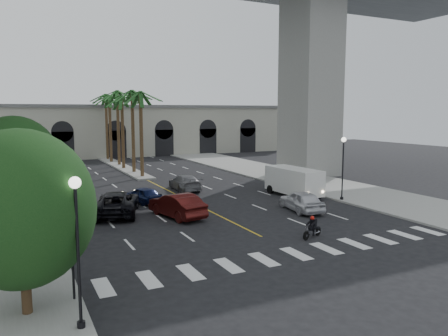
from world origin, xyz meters
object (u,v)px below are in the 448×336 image
lamp_post_left_far (38,167)px  car_e (143,195)px  car_a (302,201)px  pedestrian_b (31,226)px  traffic_signal_near (72,240)px  motorcycle_rider (313,228)px  car_b (177,205)px  traffic_signal_far (61,218)px  lamp_post_left_near (77,240)px  car_c (117,203)px  lamp_post_right (343,163)px  car_d (185,182)px  cargo_van (294,181)px

lamp_post_left_far → car_e: size_ratio=1.36×
lamp_post_left_far → car_a: size_ratio=1.16×
lamp_post_left_far → pedestrian_b: size_ratio=3.20×
traffic_signal_near → motorcycle_rider: (13.92, 3.03, -1.91)m
car_a → car_b: 9.35m
pedestrian_b → traffic_signal_far: bearing=-55.8°
traffic_signal_near → lamp_post_left_far: bearing=90.3°
car_e → pedestrian_b: bearing=24.6°
lamp_post_left_near → traffic_signal_far: bearing=89.1°
car_a → car_c: 13.64m
lamp_post_right → car_e: bearing=156.0°
motorcycle_rider → pedestrian_b: pedestrian_b is taller
lamp_post_right → pedestrian_b: bearing=-177.3°
traffic_signal_far → lamp_post_left_near: bearing=-90.9°
car_c → car_d: size_ratio=1.21×
lamp_post_left_near → pedestrian_b: bearing=95.0°
car_b → lamp_post_left_far: bearing=-51.5°
lamp_post_left_near → pedestrian_b: (-1.03, 11.87, -2.24)m
lamp_post_left_near → pedestrian_b: lamp_post_left_near is taller
lamp_post_left_near → lamp_post_right: size_ratio=1.00×
car_b → pedestrian_b: 9.78m
lamp_post_right → traffic_signal_far: lamp_post_right is taller
traffic_signal_near → car_d: (12.80, 21.08, -1.77)m
car_e → cargo_van: 13.13m
car_b → car_e: 5.89m
lamp_post_left_near → car_d: (12.90, 23.58, -2.48)m
motorcycle_rider → car_e: bearing=92.9°
car_b → car_d: bearing=-125.8°
cargo_van → pedestrian_b: size_ratio=3.55×
lamp_post_left_far → traffic_signal_far: (0.10, -14.50, -0.71)m
traffic_signal_far → car_c: (4.77, 9.95, -1.65)m
traffic_signal_near → car_c: (4.77, 13.95, -1.65)m
traffic_signal_far → motorcycle_rider: 14.09m
car_b → traffic_signal_near: bearing=41.8°
car_d → pedestrian_b: bearing=43.6°
car_d → cargo_van: bearing=140.5°
cargo_van → pedestrian_b: (-21.48, -4.67, -0.40)m
lamp_post_left_near → car_e: bearing=68.6°
lamp_post_left_near → car_e: 21.31m
car_e → pedestrian_b: 11.75m
lamp_post_left_far → motorcycle_rider: bearing=-47.8°
pedestrian_b → car_c: bearing=60.0°
traffic_signal_near → traffic_signal_far: bearing=90.0°
motorcycle_rider → pedestrian_b: size_ratio=1.05×
lamp_post_right → car_b: size_ratio=1.03×
motorcycle_rider → car_d: (-1.12, 18.05, 0.14)m
pedestrian_b → car_d: bearing=62.3°
car_e → cargo_van: size_ratio=0.66×
traffic_signal_far → car_d: (12.80, 17.08, -1.77)m
lamp_post_left_near → cargo_van: (20.44, 16.54, -1.83)m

